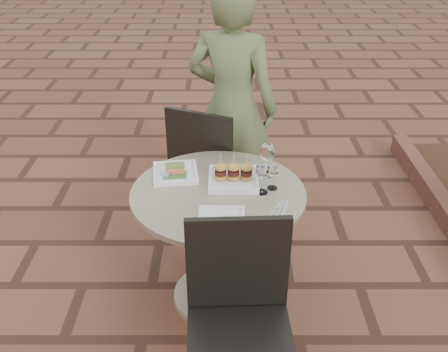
{
  "coord_description": "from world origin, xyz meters",
  "views": [
    {
      "loc": [
        0.02,
        -2.26,
        2.08
      ],
      "look_at": [
        0.02,
        -0.1,
        0.82
      ],
      "focal_mm": 40.0,
      "sensor_mm": 36.0,
      "label": 1
    }
  ],
  "objects_px": {
    "chair_far": "(207,161)",
    "diner": "(232,108)",
    "cafe_table": "(218,230)",
    "plate_tuna": "(221,221)",
    "chair_near": "(239,307)",
    "plate_salmon": "(175,172)",
    "plate_sliders": "(233,176)"
  },
  "relations": [
    {
      "from": "chair_far",
      "to": "diner",
      "type": "distance_m",
      "value": 0.39
    },
    {
      "from": "diner",
      "to": "cafe_table",
      "type": "bearing_deg",
      "value": 103.91
    },
    {
      "from": "plate_tuna",
      "to": "diner",
      "type": "bearing_deg",
      "value": 86.72
    },
    {
      "from": "chair_near",
      "to": "plate_salmon",
      "type": "bearing_deg",
      "value": 109.8
    },
    {
      "from": "chair_near",
      "to": "plate_salmon",
      "type": "relative_size",
      "value": 3.56
    },
    {
      "from": "chair_far",
      "to": "chair_near",
      "type": "bearing_deg",
      "value": 121.59
    },
    {
      "from": "cafe_table",
      "to": "chair_far",
      "type": "xyz_separation_m",
      "value": [
        -0.08,
        0.65,
        0.07
      ]
    },
    {
      "from": "diner",
      "to": "plate_salmon",
      "type": "bearing_deg",
      "value": 85.43
    },
    {
      "from": "plate_sliders",
      "to": "chair_near",
      "type": "bearing_deg",
      "value": -88.92
    },
    {
      "from": "chair_far",
      "to": "chair_near",
      "type": "xyz_separation_m",
      "value": [
        0.17,
        -1.29,
        0.0
      ]
    },
    {
      "from": "cafe_table",
      "to": "plate_tuna",
      "type": "distance_m",
      "value": 0.38
    },
    {
      "from": "chair_far",
      "to": "plate_tuna",
      "type": "distance_m",
      "value": 0.96
    },
    {
      "from": "diner",
      "to": "chair_near",
      "type": "bearing_deg",
      "value": 109.73
    },
    {
      "from": "plate_sliders",
      "to": "plate_salmon",
      "type": "bearing_deg",
      "value": 167.71
    },
    {
      "from": "cafe_table",
      "to": "plate_sliders",
      "type": "relative_size",
      "value": 3.47
    },
    {
      "from": "chair_near",
      "to": "plate_salmon",
      "type": "height_order",
      "value": "chair_near"
    },
    {
      "from": "cafe_table",
      "to": "chair_near",
      "type": "height_order",
      "value": "chair_near"
    },
    {
      "from": "chair_near",
      "to": "plate_sliders",
      "type": "bearing_deg",
      "value": 88.64
    },
    {
      "from": "plate_sliders",
      "to": "plate_tuna",
      "type": "bearing_deg",
      "value": -99.39
    },
    {
      "from": "diner",
      "to": "plate_sliders",
      "type": "height_order",
      "value": "diner"
    },
    {
      "from": "plate_salmon",
      "to": "plate_sliders",
      "type": "bearing_deg",
      "value": -12.29
    },
    {
      "from": "diner",
      "to": "plate_tuna",
      "type": "bearing_deg",
      "value": 106.09
    },
    {
      "from": "chair_far",
      "to": "plate_sliders",
      "type": "bearing_deg",
      "value": 129.88
    },
    {
      "from": "chair_far",
      "to": "chair_near",
      "type": "distance_m",
      "value": 1.3
    },
    {
      "from": "plate_tuna",
      "to": "chair_far",
      "type": "bearing_deg",
      "value": 95.98
    },
    {
      "from": "diner",
      "to": "plate_salmon",
      "type": "xyz_separation_m",
      "value": [
        -0.32,
        -0.71,
        -0.08
      ]
    },
    {
      "from": "chair_far",
      "to": "chair_near",
      "type": "height_order",
      "value": "same"
    },
    {
      "from": "chair_far",
      "to": "plate_salmon",
      "type": "height_order",
      "value": "chair_far"
    },
    {
      "from": "chair_near",
      "to": "diner",
      "type": "relative_size",
      "value": 0.56
    },
    {
      "from": "diner",
      "to": "plate_tuna",
      "type": "xyz_separation_m",
      "value": [
        -0.07,
        -1.15,
        -0.08
      ]
    },
    {
      "from": "cafe_table",
      "to": "diner",
      "type": "distance_m",
      "value": 0.94
    },
    {
      "from": "chair_near",
      "to": "plate_tuna",
      "type": "distance_m",
      "value": 0.41
    }
  ]
}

